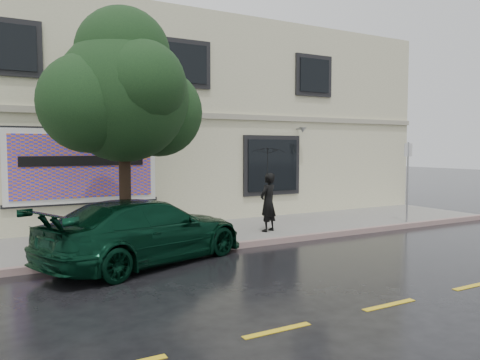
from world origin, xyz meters
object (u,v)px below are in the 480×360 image
fire_hydrant (181,231)px  street_tree (124,97)px  car (146,231)px  pedestrian (268,202)px

fire_hydrant → street_tree: bearing=156.8°
car → street_tree: (-0.18, 1.00, 3.04)m
fire_hydrant → pedestrian: bearing=7.1°
car → street_tree: 3.21m
pedestrian → street_tree: size_ratio=0.33×
car → fire_hydrant: size_ratio=6.40×
car → pedestrian: bearing=-93.6°
car → street_tree: size_ratio=0.95×
car → pedestrian: size_ratio=2.92×
pedestrian → street_tree: 5.06m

